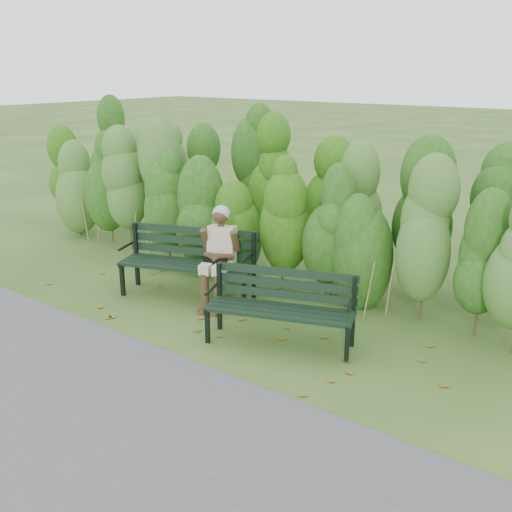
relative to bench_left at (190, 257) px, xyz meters
The scene contains 7 objects.
ground 1.30m from the bench_left, 20.76° to the right, with size 80.00×80.00×0.00m, color #2E4D1B.
footpath 2.90m from the bench_left, 66.92° to the right, with size 60.00×2.50×0.01m, color #474749.
hedge_band 1.97m from the bench_left, 52.12° to the left, with size 11.04×1.67×2.42m.
leaf_litter 1.66m from the bench_left, 14.58° to the right, with size 5.74×2.18×0.01m.
bench_left is the anchor object (origin of this frame).
bench_right 1.80m from the bench_left, 14.36° to the right, with size 1.64×1.01×0.78m.
seated_woman 0.52m from the bench_left, ahead, with size 0.55×0.75×1.22m.
Camera 1 is at (3.95, -4.87, 2.83)m, focal length 42.00 mm.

